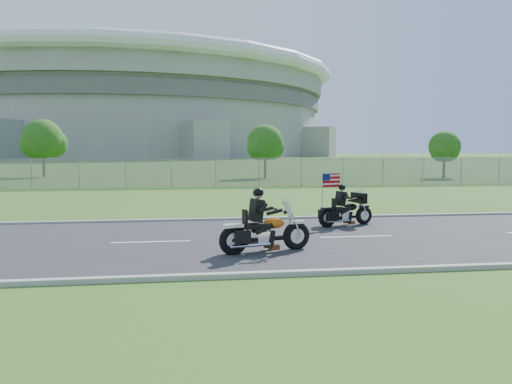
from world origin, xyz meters
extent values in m
plane|color=#2F5A1C|center=(0.00, 0.00, 0.00)|extent=(420.00, 420.00, 0.00)
cube|color=#28282B|center=(0.00, 0.00, 0.02)|extent=(120.00, 8.00, 0.04)
cube|color=#9E9B93|center=(0.00, 4.05, 0.05)|extent=(120.00, 0.18, 0.12)
cube|color=#9E9B93|center=(0.00, -4.05, 0.05)|extent=(120.00, 0.18, 0.12)
cube|color=gray|center=(-5.00, 20.00, 1.00)|extent=(60.00, 0.03, 2.00)
cylinder|color=#A3A099|center=(-20.00, 170.00, 10.00)|extent=(130.00, 130.00, 20.00)
cylinder|color=#605E5B|center=(-20.00, 170.00, 17.00)|extent=(132.00, 132.00, 4.00)
cylinder|color=#A3A099|center=(-20.00, 170.00, 23.00)|extent=(134.00, 134.00, 6.00)
torus|color=white|center=(-20.00, 170.00, 27.00)|extent=(140.40, 140.40, 4.40)
cylinder|color=#382316|center=(6.00, 30.00, 1.26)|extent=(0.22, 0.22, 2.52)
sphere|color=#215015|center=(6.00, 30.00, 3.15)|extent=(3.20, 3.20, 3.20)
sphere|color=#215015|center=(6.64, 30.48, 2.79)|extent=(2.40, 2.40, 2.40)
sphere|color=#215015|center=(5.44, 29.60, 2.70)|extent=(2.24, 2.24, 2.24)
cylinder|color=#382316|center=(-14.00, 34.00, 1.40)|extent=(0.22, 0.22, 2.80)
sphere|color=#215015|center=(-14.00, 34.00, 3.50)|extent=(3.60, 3.60, 3.60)
sphere|color=#215015|center=(-13.28, 34.54, 3.10)|extent=(2.70, 2.70, 2.70)
sphere|color=#215015|center=(-14.63, 33.55, 3.00)|extent=(2.52, 2.52, 2.52)
cylinder|color=#382316|center=(22.00, 28.00, 1.12)|extent=(0.22, 0.22, 2.24)
sphere|color=#215015|center=(22.00, 28.00, 2.80)|extent=(2.80, 2.80, 2.80)
sphere|color=#215015|center=(22.56, 28.42, 2.48)|extent=(2.10, 2.10, 2.10)
sphere|color=#215015|center=(21.51, 27.65, 2.40)|extent=(1.96, 1.96, 1.96)
torus|color=black|center=(1.85, -1.51, 0.39)|extent=(0.78, 0.36, 0.76)
torus|color=black|center=(0.15, -1.94, 0.39)|extent=(0.78, 0.36, 0.76)
ellipsoid|color=#C45A0E|center=(1.22, -1.67, 0.76)|extent=(0.64, 0.46, 0.29)
cube|color=black|center=(0.70, -1.80, 0.72)|extent=(0.62, 0.44, 0.12)
cube|color=black|center=(0.75, -1.79, 1.12)|extent=(0.34, 0.46, 0.56)
sphere|color=black|center=(0.80, -1.77, 1.56)|extent=(0.34, 0.34, 0.28)
cube|color=silver|center=(1.62, -1.57, 1.25)|extent=(0.16, 0.47, 0.41)
torus|color=black|center=(5.11, 2.37, 0.34)|extent=(0.67, 0.34, 0.65)
torus|color=black|center=(3.67, 1.94, 0.34)|extent=(0.67, 0.34, 0.65)
ellipsoid|color=black|center=(4.58, 2.21, 0.66)|extent=(0.56, 0.41, 0.25)
cube|color=black|center=(4.14, 2.08, 0.62)|extent=(0.54, 0.40, 0.11)
cube|color=black|center=(4.18, 2.09, 0.97)|extent=(0.31, 0.40, 0.49)
sphere|color=black|center=(4.22, 2.10, 1.35)|extent=(0.30, 0.30, 0.24)
cube|color=black|center=(4.90, 2.31, 0.97)|extent=(0.39, 0.73, 0.35)
cube|color=#B70C11|center=(3.87, 2.18, 1.59)|extent=(0.68, 0.22, 0.46)
camera|label=1|loc=(-0.98, -14.13, 2.68)|focal=35.00mm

